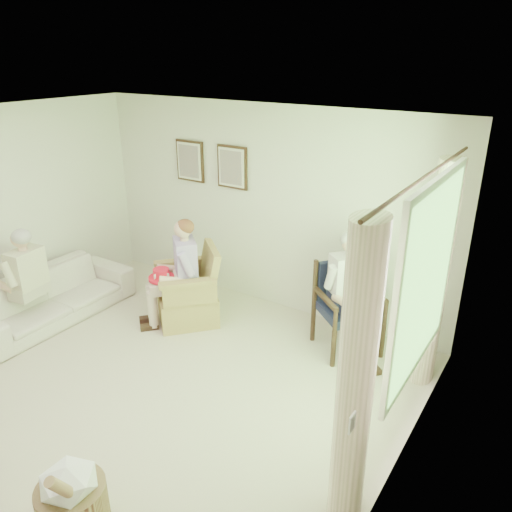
# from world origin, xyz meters

# --- Properties ---
(floor) EXTENTS (5.50, 5.50, 0.00)m
(floor) POSITION_xyz_m (0.00, 0.00, 0.00)
(floor) COLOR beige
(floor) RESTS_ON ground
(back_wall) EXTENTS (5.00, 0.04, 2.60)m
(back_wall) POSITION_xyz_m (0.00, 2.75, 1.30)
(back_wall) COLOR silver
(back_wall) RESTS_ON ground
(right_wall) EXTENTS (0.04, 5.50, 2.60)m
(right_wall) POSITION_xyz_m (2.50, 0.00, 1.30)
(right_wall) COLOR silver
(right_wall) RESTS_ON ground
(ceiling) EXTENTS (5.00, 5.50, 0.02)m
(ceiling) POSITION_xyz_m (0.00, 0.00, 2.60)
(ceiling) COLOR white
(ceiling) RESTS_ON back_wall
(window) EXTENTS (0.13, 2.50, 1.63)m
(window) POSITION_xyz_m (2.46, 1.20, 1.58)
(window) COLOR #2D6B23
(window) RESTS_ON right_wall
(curtain_left) EXTENTS (0.34, 0.34, 2.30)m
(curtain_left) POSITION_xyz_m (2.33, 0.22, 1.15)
(curtain_left) COLOR #FFE9C7
(curtain_left) RESTS_ON ground
(curtain_right) EXTENTS (0.34, 0.34, 2.30)m
(curtain_right) POSITION_xyz_m (2.33, 2.18, 1.15)
(curtain_right) COLOR #FFE9C7
(curtain_right) RESTS_ON ground
(framed_print_left) EXTENTS (0.45, 0.05, 0.55)m
(framed_print_left) POSITION_xyz_m (-1.15, 2.71, 1.78)
(framed_print_left) COLOR #382114
(framed_print_left) RESTS_ON back_wall
(framed_print_right) EXTENTS (0.45, 0.05, 0.55)m
(framed_print_right) POSITION_xyz_m (-0.45, 2.71, 1.78)
(framed_print_right) COLOR #382114
(framed_print_right) RESTS_ON back_wall
(wicker_armchair) EXTENTS (0.75, 0.74, 0.95)m
(wicker_armchair) POSITION_xyz_m (-0.51, 1.81, 0.30)
(wicker_armchair) COLOR tan
(wicker_armchair) RESTS_ON ground
(wood_armchair) EXTENTS (0.64, 0.61, 0.99)m
(wood_armchair) POSITION_xyz_m (1.45, 2.34, 0.54)
(wood_armchair) COLOR black
(wood_armchair) RESTS_ON ground
(sofa) EXTENTS (2.06, 0.81, 0.60)m
(sofa) POSITION_xyz_m (-1.95, 0.86, 0.30)
(sofa) COLOR silver
(sofa) RESTS_ON ground
(person_wicker) EXTENTS (0.40, 0.62, 1.31)m
(person_wicker) POSITION_xyz_m (-0.51, 1.68, 0.76)
(person_wicker) COLOR beige
(person_wicker) RESTS_ON ground
(person_dark) EXTENTS (0.40, 0.63, 1.38)m
(person_dark) POSITION_xyz_m (1.45, 2.17, 0.81)
(person_dark) COLOR #181835
(person_dark) RESTS_ON ground
(person_sofa) EXTENTS (0.42, 0.62, 1.26)m
(person_sofa) POSITION_xyz_m (-1.95, 0.54, 0.72)
(person_sofa) COLOR #BEB599
(person_sofa) RESTS_ON ground
(red_hat) EXTENTS (0.32, 0.32, 0.14)m
(red_hat) POSITION_xyz_m (-0.68, 1.54, 0.65)
(red_hat) COLOR red
(red_hat) RESTS_ON person_wicker
(hatbox) EXTENTS (0.58, 0.58, 0.72)m
(hatbox) POSITION_xyz_m (0.78, -0.96, 0.28)
(hatbox) COLOR #9F8C56
(hatbox) RESTS_ON ground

